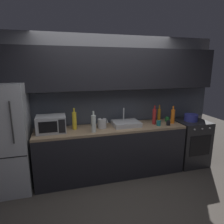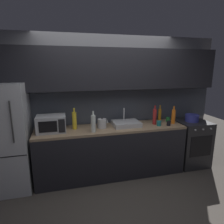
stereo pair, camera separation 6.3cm
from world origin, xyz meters
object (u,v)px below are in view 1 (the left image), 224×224
Objects in this scene: oven_range at (190,142)px; mug_green at (167,119)px; wine_bottle_amber at (159,115)px; refrigerator at (6,139)px; cooking_pot at (191,118)px; kettle at (102,123)px; wine_bottle_orange at (173,116)px; wine_bottle_red at (154,116)px; microwave at (51,124)px; wine_bottle_clear at (94,123)px; mug_dark at (168,123)px; wine_bottle_yellow at (74,121)px; mug_teal at (159,123)px.

oven_range is 10.00× the size of mug_green.
wine_bottle_amber is 0.18m from mug_green.
refrigerator is 3.31m from cooking_pot.
kettle is at bearing 179.63° from cooking_pot.
wine_bottle_orange is at bearing -52.08° from wine_bottle_amber.
cooking_pot is at bearing -9.58° from mug_green.
microwave is at bearing 179.10° from wine_bottle_red.
wine_bottle_clear is 1.34× the size of cooking_pot.
wine_bottle_yellow is at bearing 172.59° from mug_dark.
wine_bottle_clear reaches higher than wine_bottle_amber.
wine_bottle_yellow is 1.68m from mug_dark.
wine_bottle_amber reaches higher than cooking_pot.
wine_bottle_yellow is at bearing 176.35° from wine_bottle_orange.
kettle is at bearing 172.58° from mug_teal.
kettle is 0.98m from wine_bottle_red.
mug_green is 0.34× the size of cooking_pot.
wine_bottle_yellow is (-2.28, 0.07, 0.60)m from oven_range.
wine_bottle_red is 1.35× the size of cooking_pot.
refrigerator is at bearing 179.98° from oven_range.
wine_bottle_red is (-0.83, -0.01, 0.60)m from oven_range.
mug_dark is at bearing -117.53° from mug_green.
wine_bottle_red is 4.15× the size of mug_dark.
mug_teal is at bearing 2.49° from wine_bottle_clear.
wine_bottle_red is 0.16m from mug_teal.
wine_bottle_amber is 0.27m from wine_bottle_red.
oven_range is 0.87m from wine_bottle_amber.
mug_teal is at bearing -118.83° from wine_bottle_amber.
wine_bottle_red is (1.16, 0.16, 0.00)m from wine_bottle_clear.
microwave is 1.47× the size of wine_bottle_amber.
mug_teal is (0.04, -0.11, -0.10)m from wine_bottle_red.
cooking_pot is (0.77, 0.12, 0.02)m from mug_teal.
refrigerator reaches higher than oven_range.
mug_dark is (-0.62, -0.15, 0.49)m from oven_range.
oven_range is 9.99× the size of mug_teal.
wine_bottle_yellow is at bearing 139.73° from wine_bottle_clear.
wine_bottle_yellow is 4.25× the size of mug_dark.
cooking_pot is at bearing 6.10° from wine_bottle_orange.
wine_bottle_red is at bearing -3.13° from wine_bottle_yellow.
wine_bottle_clear is 3.89× the size of mug_teal.
wine_bottle_clear is at bearing -175.27° from wine_bottle_orange.
wine_bottle_yellow is (1.06, 0.07, 0.20)m from refrigerator.
wine_bottle_yellow reaches higher than wine_bottle_clear.
refrigerator is at bearing -179.56° from kettle.
wine_bottle_yellow is 1.82m from wine_bottle_orange.
microwave is 1.39× the size of wine_bottle_orange.
wine_bottle_red reaches higher than kettle.
mug_teal is 1.00× the size of mug_green.
wine_bottle_orange is at bearing -75.44° from mug_green.
mug_dark is (1.38, 0.03, -0.10)m from wine_bottle_clear.
microwave is 2.46× the size of kettle.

